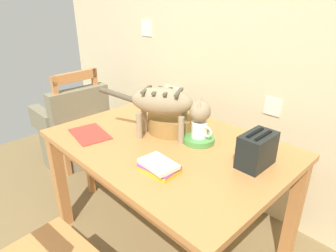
{
  "coord_description": "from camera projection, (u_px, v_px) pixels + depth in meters",
  "views": [
    {
      "loc": [
        1.01,
        0.28,
        1.5
      ],
      "look_at": [
        -0.06,
        1.32,
        0.84
      ],
      "focal_mm": 30.86,
      "sensor_mm": 36.0,
      "label": 1
    }
  ],
  "objects": [
    {
      "name": "wall_rear",
      "position": [
        255.0,
        39.0,
        1.91
      ],
      "size": [
        4.69,
        0.11,
        2.5
      ],
      "color": "beige",
      "rests_on": "ground_plane"
    },
    {
      "name": "dining_table",
      "position": [
        168.0,
        154.0,
        1.71
      ],
      "size": [
        1.35,
        0.95,
        0.74
      ],
      "color": "#BC7A41",
      "rests_on": "ground_plane"
    },
    {
      "name": "cat",
      "position": [
        167.0,
        104.0,
        1.63
      ],
      "size": [
        0.59,
        0.38,
        0.31
      ],
      "rotation": [
        0.0,
        0.0,
        -1.04
      ],
      "color": "gray",
      "rests_on": "dining_table"
    },
    {
      "name": "saucer_bowl",
      "position": [
        199.0,
        139.0,
        1.67
      ],
      "size": [
        0.18,
        0.18,
        0.03
      ],
      "primitive_type": "cylinder",
      "color": "#4A9244",
      "rests_on": "dining_table"
    },
    {
      "name": "coffee_mug",
      "position": [
        200.0,
        130.0,
        1.64
      ],
      "size": [
        0.14,
        0.09,
        0.09
      ],
      "color": "white",
      "rests_on": "saucer_bowl"
    },
    {
      "name": "magazine",
      "position": [
        90.0,
        134.0,
        1.76
      ],
      "size": [
        0.31,
        0.23,
        0.01
      ],
      "primitive_type": "cube",
      "rotation": [
        0.0,
        0.0,
        -0.17
      ],
      "color": "red",
      "rests_on": "dining_table"
    },
    {
      "name": "book_stack",
      "position": [
        159.0,
        167.0,
        1.38
      ],
      "size": [
        0.19,
        0.14,
        0.05
      ],
      "color": "yellow",
      "rests_on": "dining_table"
    },
    {
      "name": "wicker_basket",
      "position": [
        172.0,
        122.0,
        1.81
      ],
      "size": [
        0.31,
        0.31,
        0.1
      ],
      "color": "olive",
      "rests_on": "dining_table"
    },
    {
      "name": "toaster",
      "position": [
        257.0,
        150.0,
        1.41
      ],
      "size": [
        0.12,
        0.2,
        0.18
      ],
      "color": "black",
      "rests_on": "dining_table"
    },
    {
      "name": "wooden_chair_near",
      "position": [
        90.0,
        128.0,
        2.53
      ],
      "size": [
        0.44,
        0.44,
        0.93
      ],
      "rotation": [
        0.0,
        0.0,
        -1.52
      ],
      "color": "#BB7A46",
      "rests_on": "ground_plane"
    },
    {
      "name": "wicker_armchair",
      "position": [
        74.0,
        134.0,
        2.84
      ],
      "size": [
        0.61,
        0.61,
        0.78
      ],
      "rotation": [
        0.0,
        0.0,
        1.55
      ],
      "color": "#756F57",
      "rests_on": "ground_plane"
    }
  ]
}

